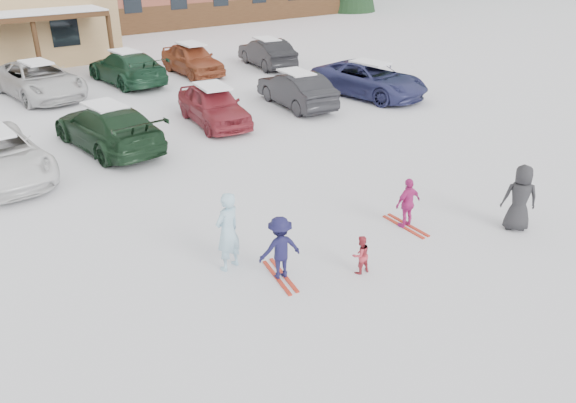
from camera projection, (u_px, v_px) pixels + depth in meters
ground at (304, 262)px, 12.30m from camera, size 160.00×160.00×0.00m
adult_skier at (228, 232)px, 11.72m from camera, size 0.73×0.58×1.76m
toddler_red at (361, 255)px, 11.74m from camera, size 0.45×0.37×0.86m
child_navy at (280, 248)px, 11.47m from camera, size 0.99×0.70×1.39m
skis_child_navy at (280, 276)px, 11.76m from camera, size 0.49×1.41×0.03m
child_magenta at (408, 203)px, 13.51m from camera, size 0.76×0.35×1.27m
skis_child_magenta at (406, 226)px, 13.78m from camera, size 0.27×1.41×0.03m
bystander_dark at (520, 198)px, 13.33m from camera, size 0.94×0.94×1.65m
parked_car_3 at (108, 127)px, 18.46m from camera, size 2.54×5.26×1.48m
parked_car_4 at (213, 105)px, 20.89m from camera, size 2.29×4.44×1.44m
parked_car_5 at (296, 89)px, 22.98m from camera, size 2.04×4.48×1.42m
parked_car_6 at (369, 79)px, 24.47m from camera, size 3.21×5.60×1.47m
parked_car_10 at (39, 80)px, 24.30m from camera, size 3.13×5.72×1.52m
parked_car_11 at (127, 67)px, 26.49m from camera, size 2.44×5.35×1.52m
parked_car_12 at (192, 59)px, 28.29m from camera, size 1.88×4.48×1.51m
parked_car_13 at (267, 53)px, 29.86m from camera, size 2.23×4.62×1.46m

